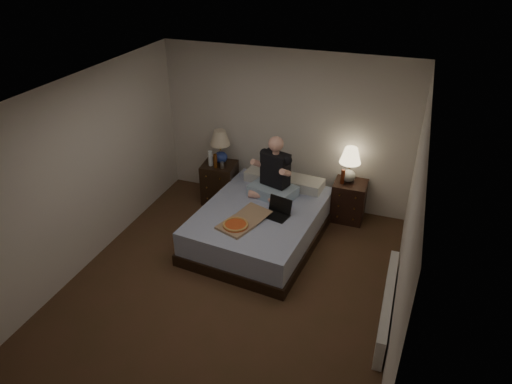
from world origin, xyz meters
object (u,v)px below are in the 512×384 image
at_px(nightstand_left, 220,183).
at_px(water_bottle, 210,158).
at_px(laptop, 276,209).
at_px(beer_bottle_right, 343,177).
at_px(person, 273,168).
at_px(radiator, 387,305).
at_px(nightstand_right, 349,201).
at_px(lamp_right, 350,165).
at_px(soda_can, 222,165).
at_px(bed, 260,224).
at_px(lamp_left, 220,147).
at_px(beer_bottle_left, 215,161).
at_px(pizza_box, 236,225).

distance_m(nightstand_left, water_bottle, 0.49).
bearing_deg(nightstand_left, laptop, -41.51).
bearing_deg(beer_bottle_right, nightstand_left, -176.64).
distance_m(person, radiator, 2.46).
height_order(nightstand_right, radiator, nightstand_right).
height_order(lamp_right, soda_can, lamp_right).
bearing_deg(person, radiator, -19.94).
bearing_deg(person, bed, -79.39).
height_order(water_bottle, beer_bottle_right, water_bottle).
relative_size(nightstand_left, lamp_left, 1.22).
xyz_separation_m(bed, beer_bottle_left, (-1.00, 0.69, 0.54)).
xyz_separation_m(beer_bottle_right, radiator, (0.92, -1.93, -0.55)).
bearing_deg(bed, beer_bottle_right, 49.07).
distance_m(lamp_right, laptop, 1.41).
relative_size(bed, radiator, 1.30).
height_order(nightstand_left, beer_bottle_right, beer_bottle_right).
height_order(beer_bottle_right, laptop, beer_bottle_right).
relative_size(lamp_left, soda_can, 5.60).
xyz_separation_m(nightstand_right, pizza_box, (-1.26, -1.55, 0.24)).
distance_m(nightstand_left, lamp_left, 0.63).
relative_size(lamp_left, beer_bottle_right, 2.43).
xyz_separation_m(nightstand_left, pizza_box, (0.84, -1.38, 0.22)).
xyz_separation_m(water_bottle, beer_bottle_left, (0.10, -0.04, -0.01)).
xyz_separation_m(water_bottle, laptop, (1.37, -0.85, -0.17)).
distance_m(nightstand_right, lamp_right, 0.60).
bearing_deg(nightstand_right, radiator, -68.03).
height_order(nightstand_right, beer_bottle_left, beer_bottle_left).
bearing_deg(laptop, person, 125.33).
distance_m(beer_bottle_left, laptop, 1.51).
xyz_separation_m(soda_can, beer_bottle_left, (-0.11, -0.02, 0.06)).
bearing_deg(beer_bottle_left, nightstand_left, 89.59).
height_order(nightstand_left, nightstand_right, nightstand_left).
bearing_deg(pizza_box, soda_can, 139.44).
relative_size(lamp_right, beer_bottle_right, 2.43).
bearing_deg(laptop, bed, 170.39).
bearing_deg(nightstand_right, water_bottle, -173.02).
bearing_deg(water_bottle, lamp_right, 7.68).
height_order(nightstand_right, pizza_box, nightstand_right).
height_order(lamp_left, beer_bottle_left, lamp_left).
xyz_separation_m(nightstand_left, soda_can, (0.11, -0.11, 0.39)).
distance_m(laptop, radiator, 1.91).
bearing_deg(nightstand_left, radiator, -37.13).
bearing_deg(pizza_box, lamp_left, 139.37).
distance_m(lamp_right, water_bottle, 2.18).
height_order(beer_bottle_right, pizza_box, beer_bottle_right).
xyz_separation_m(person, pizza_box, (-0.20, -0.98, -0.43)).
height_order(lamp_left, lamp_right, lamp_left).
bearing_deg(radiator, lamp_left, 146.91).
bearing_deg(bed, lamp_left, 143.68).
distance_m(nightstand_left, person, 1.29).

